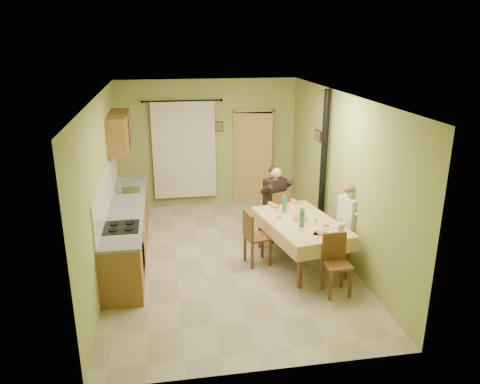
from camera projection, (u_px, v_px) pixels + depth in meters
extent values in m
cube|color=tan|center=(227.00, 256.00, 8.24)|extent=(4.00, 6.00, 0.01)
cube|color=#9BAE59|center=(208.00, 142.00, 10.59)|extent=(4.00, 0.04, 2.80)
cube|color=#9BAE59|center=(265.00, 262.00, 4.99)|extent=(4.00, 0.04, 2.80)
cube|color=#9BAE59|center=(103.00, 187.00, 7.48)|extent=(0.04, 6.00, 2.80)
cube|color=#9BAE59|center=(340.00, 175.00, 8.10)|extent=(0.04, 6.00, 2.80)
cube|color=white|center=(225.00, 95.00, 7.34)|extent=(4.00, 6.00, 0.04)
cube|color=brown|center=(128.00, 231.00, 8.20)|extent=(0.60, 3.60, 0.88)
cube|color=gray|center=(126.00, 206.00, 8.06)|extent=(0.64, 3.64, 0.04)
cube|color=white|center=(107.00, 189.00, 7.91)|extent=(0.02, 3.60, 0.66)
cube|color=silver|center=(128.00, 191.00, 8.80)|extent=(0.42, 0.42, 0.03)
cube|color=black|center=(121.00, 227.00, 7.12)|extent=(0.52, 0.56, 0.02)
cube|color=black|center=(143.00, 254.00, 7.31)|extent=(0.01, 0.55, 0.55)
cube|color=brown|center=(119.00, 132.00, 8.92)|extent=(0.35, 1.40, 0.70)
cylinder|color=black|center=(182.00, 101.00, 10.09)|extent=(1.70, 0.04, 0.04)
cube|color=silver|center=(184.00, 150.00, 10.46)|extent=(1.40, 0.06, 2.20)
cube|color=black|center=(253.00, 156.00, 10.86)|extent=(0.84, 0.03, 2.06)
cube|color=tan|center=(234.00, 157.00, 10.78)|extent=(0.06, 0.06, 2.12)
cube|color=tan|center=(272.00, 155.00, 10.92)|extent=(0.06, 0.06, 2.12)
cube|color=tan|center=(254.00, 110.00, 10.51)|extent=(0.96, 0.06, 0.06)
cube|color=tan|center=(254.00, 158.00, 10.76)|extent=(0.81, 0.24, 2.04)
cube|color=#D9B478|center=(301.00, 222.00, 7.80)|extent=(1.41, 1.98, 0.04)
cube|color=#D9B478|center=(329.00, 250.00, 7.04)|extent=(1.06, 0.22, 0.22)
cube|color=#D9B478|center=(278.00, 210.00, 8.64)|extent=(1.06, 0.22, 0.22)
cube|color=#D9B478|center=(272.00, 232.00, 7.66)|extent=(0.36, 1.78, 0.22)
cube|color=#D9B478|center=(329.00, 224.00, 8.02)|extent=(0.36, 1.78, 0.22)
cylinder|color=white|center=(286.00, 207.00, 8.38)|extent=(0.25, 0.25, 0.02)
ellipsoid|color=#CC7233|center=(286.00, 206.00, 8.37)|extent=(0.12, 0.12, 0.05)
cylinder|color=white|center=(321.00, 235.00, 7.23)|extent=(0.25, 0.25, 0.02)
ellipsoid|color=#CC7233|center=(321.00, 233.00, 7.23)|extent=(0.12, 0.12, 0.05)
cylinder|color=white|center=(326.00, 226.00, 7.55)|extent=(0.25, 0.25, 0.02)
ellipsoid|color=#CC7233|center=(326.00, 225.00, 7.54)|extent=(0.12, 0.12, 0.05)
cylinder|color=white|center=(279.00, 218.00, 7.89)|extent=(0.25, 0.25, 0.02)
ellipsoid|color=#CC7233|center=(279.00, 217.00, 7.88)|extent=(0.12, 0.12, 0.05)
cylinder|color=#FFC045|center=(300.00, 217.00, 7.83)|extent=(0.26, 0.26, 0.08)
cylinder|color=white|center=(318.00, 233.00, 7.31)|extent=(0.28, 0.28, 0.02)
cube|color=tan|center=(318.00, 231.00, 7.32)|extent=(0.07, 0.05, 0.03)
cube|color=tan|center=(320.00, 232.00, 7.28)|extent=(0.05, 0.07, 0.03)
cube|color=tan|center=(314.00, 232.00, 7.29)|extent=(0.05, 0.07, 0.03)
cylinder|color=silver|center=(315.00, 220.00, 7.70)|extent=(0.07, 0.07, 0.10)
cylinder|color=silver|center=(300.00, 209.00, 8.16)|extent=(0.07, 0.07, 0.10)
cylinder|color=white|center=(341.00, 230.00, 7.13)|extent=(0.11, 0.11, 0.22)
cylinder|color=silver|center=(341.00, 228.00, 7.12)|extent=(0.02, 0.02, 0.30)
cube|color=brown|center=(275.00, 215.00, 8.83)|extent=(0.55, 0.55, 0.04)
cube|color=brown|center=(282.00, 205.00, 8.60)|extent=(0.40, 0.20, 0.48)
cube|color=brown|center=(337.00, 265.00, 6.90)|extent=(0.39, 0.39, 0.04)
cube|color=brown|center=(334.00, 246.00, 6.98)|extent=(0.37, 0.06, 0.43)
cube|color=brown|center=(349.00, 236.00, 7.88)|extent=(0.51, 0.51, 0.04)
cube|color=brown|center=(360.00, 220.00, 7.86)|extent=(0.14, 0.42, 0.48)
cube|color=brown|center=(258.00, 237.00, 7.84)|extent=(0.46, 0.46, 0.04)
cube|color=brown|center=(248.00, 225.00, 7.71)|extent=(0.12, 0.38, 0.44)
cube|color=black|center=(278.00, 212.00, 8.73)|extent=(0.49, 0.51, 0.16)
cube|color=black|center=(275.00, 193.00, 8.72)|extent=(0.45, 0.36, 0.54)
sphere|color=tan|center=(276.00, 173.00, 8.59)|extent=(0.21, 0.21, 0.21)
ellipsoid|color=black|center=(274.00, 170.00, 8.61)|extent=(0.21, 0.21, 0.16)
cube|color=silver|center=(354.00, 231.00, 7.89)|extent=(0.48, 0.45, 0.16)
cube|color=silver|center=(350.00, 213.00, 7.73)|extent=(0.31, 0.44, 0.54)
sphere|color=tan|center=(352.00, 190.00, 7.61)|extent=(0.21, 0.21, 0.21)
ellipsoid|color=olive|center=(350.00, 188.00, 7.58)|extent=(0.21, 0.21, 0.16)
cylinder|color=black|center=(323.00, 166.00, 8.65)|extent=(0.12, 0.12, 2.80)
cylinder|color=black|center=(320.00, 228.00, 9.05)|extent=(0.24, 0.24, 0.30)
cube|color=black|center=(219.00, 127.00, 10.49)|extent=(0.19, 0.03, 0.23)
cube|color=brown|center=(318.00, 135.00, 9.08)|extent=(0.03, 0.31, 0.21)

